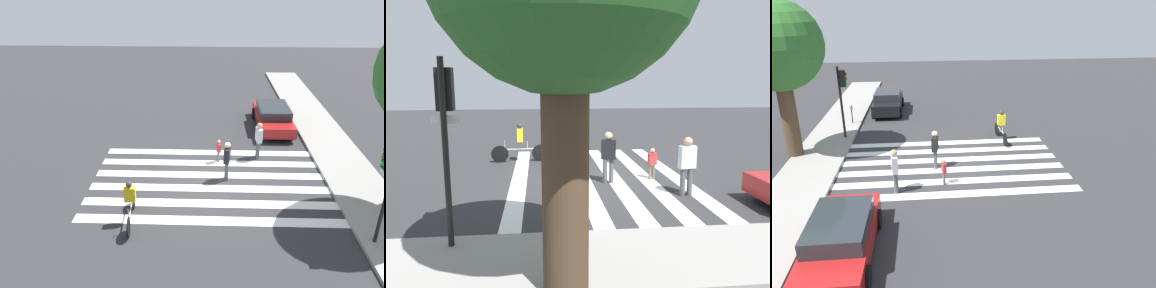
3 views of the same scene
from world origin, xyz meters
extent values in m
plane|color=#2D2D30|center=(0.00, 0.00, 0.00)|extent=(60.00, 60.00, 0.00)
cube|color=gray|center=(0.00, 6.25, 0.07)|extent=(36.00, 2.50, 0.14)
cube|color=white|center=(-2.77, 0.00, 0.00)|extent=(0.53, 10.00, 0.01)
cube|color=white|center=(-1.66, 0.00, 0.00)|extent=(0.53, 10.00, 0.01)
cube|color=white|center=(-0.55, 0.00, 0.00)|extent=(0.53, 10.00, 0.01)
cube|color=white|center=(0.55, 0.00, 0.00)|extent=(0.53, 10.00, 0.01)
cube|color=white|center=(1.66, 0.00, 0.00)|extent=(0.53, 10.00, 0.01)
cube|color=white|center=(2.77, 0.00, 0.00)|extent=(0.53, 10.00, 0.01)
cylinder|color=black|center=(3.88, 5.46, 1.96)|extent=(0.12, 0.12, 3.92)
cube|color=black|center=(3.88, 5.25, 3.30)|extent=(0.32, 0.26, 0.84)
cube|color=silver|center=(3.88, 5.25, 2.70)|extent=(0.60, 0.02, 0.16)
sphere|color=#590F0F|center=(3.88, 5.09, 3.53)|extent=(0.15, 0.15, 0.15)
sphere|color=#59470F|center=(3.88, 5.09, 3.30)|extent=(0.15, 0.15, 0.15)
sphere|color=#26D83F|center=(3.88, 5.09, 3.07)|extent=(0.15, 0.15, 0.15)
cylinder|color=black|center=(6.28, 5.49, 0.48)|extent=(0.06, 0.06, 0.96)
cylinder|color=gray|center=(6.28, 5.49, 1.07)|extent=(0.15, 0.15, 0.22)
sphere|color=gray|center=(6.28, 5.49, 1.18)|extent=(0.14, 0.14, 0.14)
cylinder|color=#4C3826|center=(1.67, 7.37, 1.87)|extent=(0.72, 0.72, 3.74)
sphere|color=#2D6628|center=(1.67, 7.37, 5.22)|extent=(3.96, 3.96, 3.96)
cylinder|color=#4C4C51|center=(-0.36, 0.75, 0.42)|extent=(0.16, 0.16, 0.83)
cylinder|color=#4C4C51|center=(-0.14, 0.75, 0.42)|extent=(0.16, 0.16, 0.83)
cube|color=black|center=(-0.25, 0.75, 1.16)|extent=(0.52, 0.33, 0.66)
sphere|color=tan|center=(-0.25, 0.75, 1.62)|extent=(0.26, 0.26, 0.26)
cylinder|color=#6B6051|center=(-1.93, 0.45, 0.26)|extent=(0.10, 0.10, 0.53)
cylinder|color=#6B6051|center=(-1.79, 0.45, 0.26)|extent=(0.10, 0.10, 0.53)
cube|color=#B73333|center=(-1.86, 0.45, 0.74)|extent=(0.33, 0.22, 0.42)
sphere|color=tan|center=(-1.86, 0.45, 1.03)|extent=(0.16, 0.16, 0.16)
cylinder|color=#4C4C51|center=(-2.45, 2.36, 0.43)|extent=(0.16, 0.16, 0.85)
cylinder|color=#4C4C51|center=(-2.22, 2.36, 0.43)|extent=(0.16, 0.16, 0.85)
cube|color=silver|center=(-2.33, 2.36, 1.19)|extent=(0.53, 0.30, 0.68)
sphere|color=tan|center=(-2.33, 2.36, 1.66)|extent=(0.27, 0.27, 0.27)
cylinder|color=black|center=(3.71, -2.78, 0.36)|extent=(0.72, 0.09, 0.72)
cylinder|color=black|center=(2.01, -2.89, 0.36)|extent=(0.72, 0.09, 0.72)
cube|color=#B2B2B7|center=(2.86, -2.83, 0.56)|extent=(1.45, 0.13, 0.04)
cylinder|color=#B2B2B7|center=(2.57, -2.85, 0.72)|extent=(0.03, 0.03, 0.32)
cylinder|color=#B2B2B7|center=(3.50, -2.79, 0.76)|extent=(0.03, 0.03, 0.40)
cube|color=yellow|center=(2.86, -2.83, 1.15)|extent=(0.27, 0.42, 0.55)
sphere|color=#333338|center=(2.86, -2.83, 1.55)|extent=(0.22, 0.22, 0.22)
cube|color=maroon|center=(-6.13, 3.67, 0.54)|extent=(4.52, 1.80, 0.56)
cube|color=#23282D|center=(-6.13, 3.67, 1.06)|extent=(2.49, 1.65, 0.49)
cylinder|color=black|center=(-4.73, 4.55, 0.32)|extent=(0.64, 0.20, 0.64)
cylinder|color=black|center=(-4.73, 2.80, 0.32)|extent=(0.64, 0.20, 0.64)
cylinder|color=black|center=(-7.53, 4.55, 0.32)|extent=(0.64, 0.20, 0.64)
cylinder|color=black|center=(-7.53, 2.79, 0.32)|extent=(0.64, 0.20, 0.64)
cube|color=black|center=(8.89, 3.57, 0.60)|extent=(4.26, 1.70, 0.68)
cube|color=#23282D|center=(8.89, 3.57, 1.18)|extent=(2.34, 1.57, 0.48)
cylinder|color=black|center=(10.21, 4.41, 0.32)|extent=(0.64, 0.20, 0.64)
cylinder|color=black|center=(10.21, 2.74, 0.32)|extent=(0.64, 0.20, 0.64)
cylinder|color=black|center=(7.57, 4.41, 0.32)|extent=(0.64, 0.20, 0.64)
cylinder|color=black|center=(7.57, 2.74, 0.32)|extent=(0.64, 0.20, 0.64)
camera|label=1|loc=(13.89, -0.27, 8.39)|focal=35.00mm
camera|label=2|loc=(2.05, 12.86, 3.52)|focal=35.00mm
camera|label=3|loc=(-15.58, 1.05, 7.16)|focal=35.00mm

